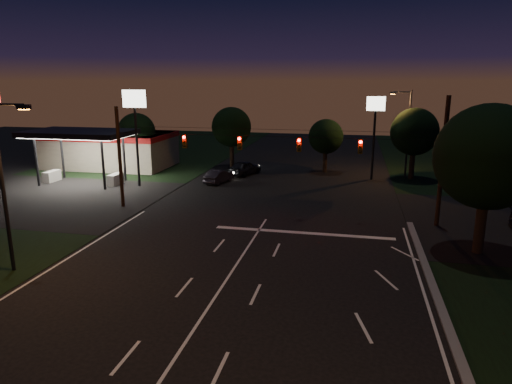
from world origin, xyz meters
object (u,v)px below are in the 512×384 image
(car_oncoming_a, at_px, (245,168))
(utility_pole_right, at_px, (436,226))
(car_oncoming_b, at_px, (219,176))
(tree_right_near, at_px, (488,158))

(car_oncoming_a, bearing_deg, utility_pole_right, 159.76)
(utility_pole_right, distance_m, car_oncoming_a, 22.70)
(car_oncoming_a, distance_m, car_oncoming_b, 4.70)
(utility_pole_right, relative_size, car_oncoming_a, 1.99)
(tree_right_near, bearing_deg, car_oncoming_a, 134.24)
(car_oncoming_a, bearing_deg, tree_right_near, 154.00)
(utility_pole_right, distance_m, tree_right_near, 7.61)
(utility_pole_right, xyz_separation_m, tree_right_near, (1.53, -4.83, 5.68))
(utility_pole_right, distance_m, car_oncoming_b, 21.53)
(tree_right_near, distance_m, car_oncoming_a, 27.54)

